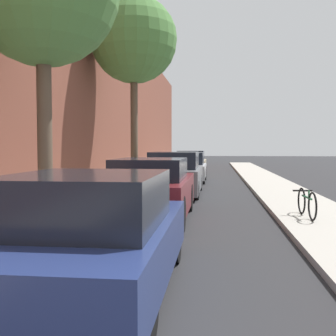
{
  "coord_description": "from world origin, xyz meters",
  "views": [
    {
      "loc": [
        0.53,
        0.52,
        1.68
      ],
      "look_at": [
        -0.58,
        10.13,
        1.18
      ],
      "focal_mm": 44.25,
      "sensor_mm": 36.0,
      "label": 1
    }
  ],
  "objects_px": {
    "parked_car_maroon": "(152,190)",
    "street_tree_far": "(134,40)",
    "parked_car_champagne": "(191,163)",
    "bicycle": "(307,203)",
    "parked_car_grey": "(175,175)",
    "parked_car_navy": "(90,236)",
    "parked_car_silver": "(188,168)"
  },
  "relations": [
    {
      "from": "parked_car_maroon",
      "to": "street_tree_far",
      "type": "distance_m",
      "value": 6.95
    },
    {
      "from": "parked_car_navy",
      "to": "parked_car_silver",
      "type": "distance_m",
      "value": 15.15
    },
    {
      "from": "parked_car_grey",
      "to": "street_tree_far",
      "type": "distance_m",
      "value": 4.88
    },
    {
      "from": "parked_car_maroon",
      "to": "parked_car_champagne",
      "type": "height_order",
      "value": "parked_car_champagne"
    },
    {
      "from": "parked_car_maroon",
      "to": "street_tree_far",
      "type": "relative_size",
      "value": 0.63
    },
    {
      "from": "parked_car_navy",
      "to": "parked_car_champagne",
      "type": "distance_m",
      "value": 20.26
    },
    {
      "from": "parked_car_maroon",
      "to": "bicycle",
      "type": "xyz_separation_m",
      "value": [
        3.47,
        0.01,
        -0.25
      ]
    },
    {
      "from": "parked_car_champagne",
      "to": "street_tree_far",
      "type": "xyz_separation_m",
      "value": [
        -1.38,
        -10.54,
        4.68
      ]
    },
    {
      "from": "parked_car_champagne",
      "to": "bicycle",
      "type": "distance_m",
      "value": 15.87
    },
    {
      "from": "parked_car_silver",
      "to": "bicycle",
      "type": "distance_m",
      "value": 10.89
    },
    {
      "from": "parked_car_maroon",
      "to": "street_tree_far",
      "type": "bearing_deg",
      "value": 105.73
    },
    {
      "from": "parked_car_champagne",
      "to": "parked_car_silver",
      "type": "bearing_deg",
      "value": -88.52
    },
    {
      "from": "bicycle",
      "to": "parked_car_navy",
      "type": "bearing_deg",
      "value": -128.63
    },
    {
      "from": "parked_car_navy",
      "to": "bicycle",
      "type": "relative_size",
      "value": 2.67
    },
    {
      "from": "parked_car_navy",
      "to": "parked_car_maroon",
      "type": "distance_m",
      "value": 4.77
    },
    {
      "from": "parked_car_navy",
      "to": "parked_car_champagne",
      "type": "xyz_separation_m",
      "value": [
        -0.03,
        20.26,
        0.03
      ]
    },
    {
      "from": "parked_car_navy",
      "to": "street_tree_far",
      "type": "height_order",
      "value": "street_tree_far"
    },
    {
      "from": "parked_car_grey",
      "to": "parked_car_silver",
      "type": "distance_m",
      "value": 5.32
    },
    {
      "from": "parked_car_grey",
      "to": "street_tree_far",
      "type": "height_order",
      "value": "street_tree_far"
    },
    {
      "from": "parked_car_grey",
      "to": "parked_car_champagne",
      "type": "distance_m",
      "value": 10.44
    },
    {
      "from": "parked_car_silver",
      "to": "parked_car_champagne",
      "type": "height_order",
      "value": "parked_car_champagne"
    },
    {
      "from": "parked_car_maroon",
      "to": "parked_car_champagne",
      "type": "relative_size",
      "value": 0.99
    },
    {
      "from": "parked_car_champagne",
      "to": "street_tree_far",
      "type": "bearing_deg",
      "value": -97.46
    },
    {
      "from": "parked_car_navy",
      "to": "parked_car_maroon",
      "type": "bearing_deg",
      "value": 90.25
    },
    {
      "from": "street_tree_far",
      "to": "bicycle",
      "type": "xyz_separation_m",
      "value": [
        4.86,
        -4.93,
        -4.93
      ]
    },
    {
      "from": "street_tree_far",
      "to": "bicycle",
      "type": "height_order",
      "value": "street_tree_far"
    },
    {
      "from": "parked_car_navy",
      "to": "parked_car_champagne",
      "type": "height_order",
      "value": "parked_car_champagne"
    },
    {
      "from": "parked_car_navy",
      "to": "street_tree_far",
      "type": "xyz_separation_m",
      "value": [
        -1.41,
        9.72,
        4.72
      ]
    },
    {
      "from": "street_tree_far",
      "to": "parked_car_navy",
      "type": "bearing_deg",
      "value": -81.72
    },
    {
      "from": "parked_car_champagne",
      "to": "parked_car_navy",
      "type": "bearing_deg",
      "value": -89.91
    },
    {
      "from": "parked_car_grey",
      "to": "bicycle",
      "type": "bearing_deg",
      "value": -55.8
    },
    {
      "from": "parked_car_navy",
      "to": "street_tree_far",
      "type": "distance_m",
      "value": 10.89
    }
  ]
}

